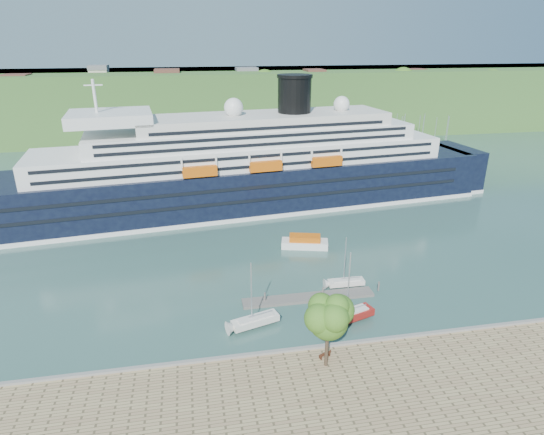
% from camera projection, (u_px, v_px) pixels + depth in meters
% --- Properties ---
extents(ground, '(400.00, 400.00, 0.00)m').
position_uv_depth(ground, '(319.00, 353.00, 54.99)').
color(ground, '#2A4C45').
rests_on(ground, ground).
extents(far_hillside, '(400.00, 50.00, 24.00)m').
position_uv_depth(far_hillside, '(221.00, 101.00, 183.24)').
color(far_hillside, '#2D5522').
rests_on(far_hillside, ground).
extents(quay_coping, '(220.00, 0.50, 0.30)m').
position_uv_depth(quay_coping, '(320.00, 346.00, 54.38)').
color(quay_coping, slate).
rests_on(quay_coping, promenade).
extents(cruise_ship, '(128.64, 32.82, 28.60)m').
position_uv_depth(cruise_ship, '(235.00, 145.00, 97.32)').
color(cruise_ship, black).
rests_on(cruise_ship, ground).
extents(park_bench, '(1.61, 1.14, 0.96)m').
position_uv_depth(park_bench, '(325.00, 354.00, 52.59)').
color(park_bench, '#4D2616').
rests_on(park_bench, promenade).
extents(promenade_tree, '(5.94, 5.94, 9.84)m').
position_uv_depth(promenade_tree, '(328.00, 328.00, 49.70)').
color(promenade_tree, '#34651A').
rests_on(promenade_tree, promenade).
extents(floating_pontoon, '(19.45, 2.39, 0.43)m').
position_uv_depth(floating_pontoon, '(309.00, 298.00, 66.39)').
color(floating_pontoon, '#68645C').
rests_on(floating_pontoon, ground).
extents(sailboat_white_near, '(7.31, 3.88, 9.10)m').
position_uv_depth(sailboat_white_near, '(255.00, 297.00, 58.41)').
color(sailboat_white_near, silver).
rests_on(sailboat_white_near, ground).
extents(sailboat_red, '(8.01, 4.40, 9.98)m').
position_uv_depth(sailboat_red, '(351.00, 289.00, 59.27)').
color(sailboat_red, maroon).
rests_on(sailboat_red, ground).
extents(sailboat_white_far, '(6.16, 1.78, 7.93)m').
position_uv_depth(sailboat_white_far, '(347.00, 264.00, 68.23)').
color(sailboat_white_far, silver).
rests_on(sailboat_white_far, ground).
extents(tender_launch, '(8.93, 4.96, 2.34)m').
position_uv_depth(tender_launch, '(305.00, 241.00, 82.51)').
color(tender_launch, '#CB560B').
rests_on(tender_launch, ground).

